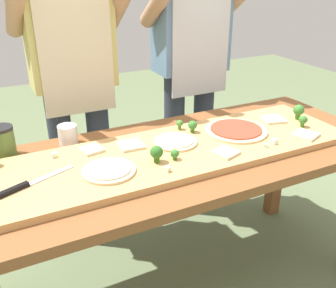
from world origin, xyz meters
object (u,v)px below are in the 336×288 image
cheese_crumble_a (54,155)px  cook_right (192,53)px  prep_table (182,172)px  broccoli_floret_front_right (180,124)px  pizza_slice_far_right (92,150)px  pizza_whole_cheese_artichoke (109,170)px  pizza_slice_near_right (131,145)px  cheese_crumble_c (266,146)px  pizza_slice_center (273,119)px  broccoli_floret_front_mid (303,120)px  chefs_knife (26,185)px  pizza_slice_far_left (226,152)px  cheese_crumble_e (262,113)px  flour_cup (68,136)px  cook_left (73,66)px  broccoli_floret_front_left (299,111)px  cheese_crumble_b (274,142)px  broccoli_floret_back_mid (193,126)px  pizza_whole_tomato_red (236,130)px  pizza_whole_white_garlic (175,142)px  broccoli_floret_back_right (157,153)px  sauce_jar (3,142)px  cheese_crumble_d (167,169)px  broccoli_floret_back_left (175,154)px

cheese_crumble_a → cook_right: bearing=29.2°
prep_table → cheese_crumble_a: (-0.49, 0.12, 0.14)m
broccoli_floret_front_right → pizza_slice_far_right: bearing=-174.8°
pizza_whole_cheese_artichoke → pizza_slice_near_right: pizza_whole_cheese_artichoke is taller
broccoli_floret_front_right → cheese_crumble_c: size_ratio=3.12×
pizza_slice_center → broccoli_floret_front_mid: broccoli_floret_front_mid is taller
chefs_knife → cook_right: cook_right is taller
pizza_slice_far_left → cheese_crumble_e: bearing=34.8°
flour_cup → pizza_whole_cheese_artichoke: bearing=-80.4°
chefs_knife → cook_left: size_ratio=0.16×
cook_right → pizza_whole_cheese_artichoke: bearing=-136.3°
broccoli_floret_front_left → pizza_whole_cheese_artichoke: bearing=-174.7°
pizza_slice_near_right → pizza_slice_far_right: (-0.15, 0.03, 0.00)m
pizza_slice_far_left → cheese_crumble_b: size_ratio=4.05×
broccoli_floret_back_mid → cook_right: 0.62m
pizza_slice_center → flour_cup: bearing=165.7°
pizza_whole_tomato_red → broccoli_floret_front_mid: bearing=-16.6°
pizza_slice_near_right → cook_right: bearing=42.6°
pizza_slice_far_right → cheese_crumble_c: size_ratio=5.44×
chefs_knife → broccoli_floret_back_mid: broccoli_floret_back_mid is taller
pizza_slice_center → cook_left: size_ratio=0.06×
pizza_whole_cheese_artichoke → pizza_whole_white_garlic: (0.32, 0.11, 0.00)m
cheese_crumble_e → pizza_slice_near_right: bearing=-175.6°
pizza_slice_near_right → cheese_crumble_b: 0.59m
pizza_slice_far_left → chefs_knife: bearing=172.6°
flour_cup → cook_right: size_ratio=0.05×
broccoli_floret_back_right → sauce_jar: size_ratio=0.53×
broccoli_floret_back_mid → cheese_crumble_d: broccoli_floret_back_mid is taller
broccoli_floret_back_left → pizza_slice_far_left: bearing=-13.1°
broccoli_floret_front_left → cheese_crumble_a: size_ratio=3.86×
prep_table → sauce_jar: 0.73m
broccoli_floret_front_mid → sauce_jar: (-1.24, 0.35, 0.00)m
pizza_slice_center → broccoli_floret_back_mid: size_ratio=1.82×
pizza_whole_cheese_artichoke → cheese_crumble_c: (0.63, -0.09, -0.00)m
pizza_slice_center → cook_left: cook_left is taller
pizza_whole_white_garlic → broccoli_floret_front_left: 0.65m
flour_cup → cook_right: (0.79, 0.34, 0.21)m
pizza_slice_far_left → cook_left: cook_left is taller
cheese_crumble_e → pizza_slice_far_right: bearing=-178.3°
broccoli_floret_back_left → cheese_crumble_d: size_ratio=2.11×
broccoli_floret_back_mid → broccoli_floret_front_left: 0.54m
pizza_slice_far_left → pizza_slice_far_right: bearing=150.9°
broccoli_floret_front_left → cook_right: 0.68m
broccoli_floret_back_right → cook_right: size_ratio=0.04×
pizza_slice_center → broccoli_floret_front_right: 0.46m
pizza_whole_tomato_red → sauce_jar: sauce_jar is taller
broccoli_floret_front_mid → cook_right: 0.74m
cheese_crumble_b → broccoli_floret_front_left: bearing=30.4°
broccoli_floret_back_mid → broccoli_floret_front_right: size_ratio=1.21×
sauce_jar → cook_left: (0.38, 0.34, 0.18)m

